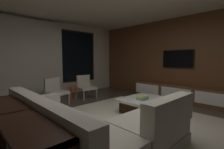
% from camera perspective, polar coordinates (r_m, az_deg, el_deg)
% --- Properties ---
extents(floor, '(9.20, 9.20, 0.00)m').
position_cam_1_polar(floor, '(3.41, 3.30, -17.75)').
color(floor, '#473D33').
extents(back_wall_with_window, '(6.60, 0.30, 2.70)m').
position_cam_1_polar(back_wall_with_window, '(6.17, -22.54, 5.00)').
color(back_wall_with_window, beige).
rests_on(back_wall_with_window, floor).
extents(media_wall, '(0.12, 7.80, 2.70)m').
position_cam_1_polar(media_wall, '(5.77, 24.66, 4.99)').
color(media_wall, brown).
rests_on(media_wall, floor).
extents(area_rug, '(3.20, 3.80, 0.01)m').
position_cam_1_polar(area_rug, '(3.60, 8.49, -16.44)').
color(area_rug, beige).
rests_on(area_rug, floor).
extents(sectional_couch, '(1.98, 2.50, 0.82)m').
position_cam_1_polar(sectional_couch, '(2.59, -8.65, -18.60)').
color(sectional_couch, '#A49C8C').
rests_on(sectional_couch, floor).
extents(coffee_table, '(1.16, 1.16, 0.36)m').
position_cam_1_polar(coffee_table, '(4.19, 12.41, -10.69)').
color(coffee_table, black).
rests_on(coffee_table, floor).
extents(book_stack_on_coffee_table, '(0.27, 0.19, 0.09)m').
position_cam_1_polar(book_stack_on_coffee_table, '(4.05, 10.65, -8.05)').
color(book_stack_on_coffee_table, '#9F7CAC').
rests_on(book_stack_on_coffee_table, coffee_table).
extents(accent_chair_near_window, '(0.60, 0.62, 0.78)m').
position_cam_1_polar(accent_chair_near_window, '(5.72, -9.31, -3.80)').
color(accent_chair_near_window, '#B2ADA0').
rests_on(accent_chair_near_window, floor).
extents(accent_chair_by_curtain, '(0.62, 0.63, 0.78)m').
position_cam_1_polar(accent_chair_by_curtain, '(5.13, -19.31, -5.09)').
color(accent_chair_by_curtain, '#B2ADA0').
rests_on(accent_chair_by_curtain, floor).
extents(side_stool, '(0.32, 0.32, 0.46)m').
position_cam_1_polar(side_stool, '(5.50, -13.66, -4.88)').
color(side_stool, '#BF4C1E').
rests_on(side_stool, floor).
extents(media_console, '(0.46, 3.10, 0.52)m').
position_cam_1_polar(media_console, '(5.63, 22.63, -6.18)').
color(media_console, brown).
rests_on(media_console, floor).
extents(mounted_tv, '(0.05, 1.01, 0.59)m').
position_cam_1_polar(mounted_tv, '(5.77, 21.95, 5.09)').
color(mounted_tv, black).
extents(console_table_behind_couch, '(0.40, 2.10, 0.74)m').
position_cam_1_polar(console_table_behind_couch, '(2.31, -30.78, -18.86)').
color(console_table_behind_couch, black).
rests_on(console_table_behind_couch, floor).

